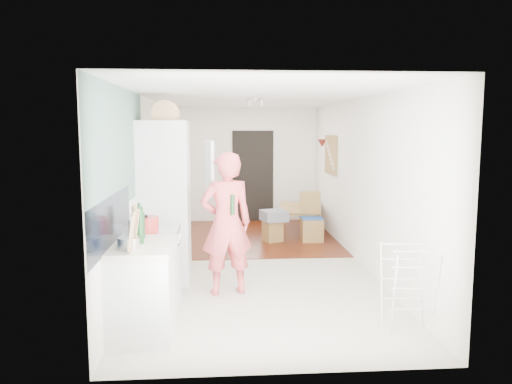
{
  "coord_description": "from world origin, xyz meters",
  "views": [
    {
      "loc": [
        -0.52,
        -7.43,
        2.05
      ],
      "look_at": [
        0.03,
        0.2,
        1.07
      ],
      "focal_mm": 35.0,
      "sensor_mm": 36.0,
      "label": 1
    }
  ],
  "objects": [
    {
      "name": "red_casserole",
      "position": [
        -1.34,
        -1.96,
        1.0
      ],
      "size": [
        0.32,
        0.32,
        0.16
      ],
      "primitive_type": "cylinder",
      "rotation": [
        0.0,
        0.0,
        -0.18
      ],
      "color": "red",
      "rests_on": "cooker_top"
    },
    {
      "name": "pinboard_frame",
      "position": [
        1.57,
        1.9,
        1.55
      ],
      "size": [
        0.0,
        0.94,
        0.74
      ],
      "primitive_type": "cube",
      "color": "olive",
      "rests_on": "room_shell"
    },
    {
      "name": "bottle_c",
      "position": [
        -1.4,
        -2.46,
        1.03
      ],
      "size": [
        0.1,
        0.1,
        0.23
      ],
      "primitive_type": "cylinder",
      "rotation": [
        0.0,
        0.0,
        -0.14
      ],
      "color": "silver",
      "rests_on": "worktop"
    },
    {
      "name": "person",
      "position": [
        -0.45,
        -1.38,
        1.05
      ],
      "size": [
        0.85,
        0.65,
        2.09
      ],
      "primitive_type": "imported",
      "rotation": [
        0.0,
        0.0,
        3.36
      ],
      "color": "#E8565A",
      "rests_on": "floor"
    },
    {
      "name": "chopping_boards",
      "position": [
        -1.33,
        -2.79,
        1.11
      ],
      "size": [
        0.09,
        0.28,
        0.37
      ],
      "primitive_type": null,
      "rotation": [
        0.0,
        0.0,
        0.2
      ],
      "color": "tan",
      "rests_on": "worktop"
    },
    {
      "name": "base_cabinet",
      "position": [
        -1.3,
        -2.55,
        0.43
      ],
      "size": [
        0.6,
        0.9,
        0.86
      ],
      "primitive_type": "cube",
      "color": "silver",
      "rests_on": "room_shell"
    },
    {
      "name": "sage_wall_panel",
      "position": [
        -1.59,
        -2.0,
        1.85
      ],
      "size": [
        0.02,
        3.0,
        1.3
      ],
      "primitive_type": "cube",
      "color": "slate",
      "rests_on": "room_shell"
    },
    {
      "name": "room_shell",
      "position": [
        0.0,
        0.0,
        1.25
      ],
      "size": [
        3.2,
        7.0,
        2.5
      ],
      "primitive_type": null,
      "color": "white",
      "rests_on": "ground"
    },
    {
      "name": "worktop",
      "position": [
        -1.3,
        -2.55,
        0.89
      ],
      "size": [
        0.62,
        0.92,
        0.06
      ],
      "primitive_type": "cube",
      "color": "beige",
      "rests_on": "room_shell"
    },
    {
      "name": "range_cooker",
      "position": [
        -1.3,
        -1.8,
        0.44
      ],
      "size": [
        0.6,
        0.6,
        0.88
      ],
      "primitive_type": "cube",
      "color": "silver",
      "rests_on": "room_shell"
    },
    {
      "name": "pepper_mill_front",
      "position": [
        -1.45,
        -2.05,
        1.02
      ],
      "size": [
        0.06,
        0.06,
        0.2
      ],
      "primitive_type": "cylinder",
      "rotation": [
        0.0,
        0.0,
        -0.15
      ],
      "color": "tan",
      "rests_on": "worktop"
    },
    {
      "name": "dining_chair",
      "position": [
        1.13,
        1.37,
        0.45
      ],
      "size": [
        0.38,
        0.38,
        0.9
      ],
      "primitive_type": null,
      "rotation": [
        0.0,
        0.0,
        0.0
      ],
      "color": "olive",
      "rests_on": "floor"
    },
    {
      "name": "drying_rack",
      "position": [
        1.38,
        -2.64,
        0.44
      ],
      "size": [
        0.49,
        0.46,
        0.88
      ],
      "primitive_type": null,
      "rotation": [
        0.0,
        0.0,
        -0.12
      ],
      "color": "silver",
      "rests_on": "floor"
    },
    {
      "name": "grey_drape",
      "position": [
        0.44,
        1.4,
        0.48
      ],
      "size": [
        0.52,
        0.52,
        0.19
      ],
      "primitive_type": "cube",
      "rotation": [
        0.0,
        0.0,
        0.28
      ],
      "color": "slate",
      "rests_on": "stool"
    },
    {
      "name": "fridge_interior",
      "position": [
        -0.96,
        -0.78,
        1.55
      ],
      "size": [
        0.02,
        0.52,
        0.66
      ],
      "primitive_type": "cube",
      "color": "white",
      "rests_on": "room_shell"
    },
    {
      "name": "bottle_b",
      "position": [
        -1.34,
        -2.28,
        1.05
      ],
      "size": [
        0.06,
        0.06,
        0.26
      ],
      "primitive_type": "cylinder",
      "rotation": [
        0.0,
        0.0,
        -0.02
      ],
      "color": "#163F1B",
      "rests_on": "worktop"
    },
    {
      "name": "pinboard",
      "position": [
        1.58,
        1.9,
        1.55
      ],
      "size": [
        0.03,
        0.9,
        0.7
      ],
      "primitive_type": "cube",
      "color": "tan",
      "rests_on": "room_shell"
    },
    {
      "name": "held_bottle",
      "position": [
        -0.38,
        -1.49,
        1.14
      ],
      "size": [
        0.05,
        0.05,
        0.25
      ],
      "primitive_type": "cylinder",
      "color": "#163F1B",
      "rests_on": "person"
    },
    {
      "name": "doorway_recess",
      "position": [
        0.2,
        3.48,
        1.0
      ],
      "size": [
        0.9,
        0.04,
        2.0
      ],
      "primitive_type": "cube",
      "color": "black",
      "rests_on": "room_shell"
    },
    {
      "name": "bread_bin",
      "position": [
        -1.22,
        -0.81,
        2.24
      ],
      "size": [
        0.38,
        0.37,
        0.19
      ],
      "primitive_type": null,
      "rotation": [
        0.0,
        0.0,
        -0.1
      ],
      "color": "tan",
      "rests_on": "fridge_housing"
    },
    {
      "name": "tile_splashback",
      "position": [
        -1.59,
        -2.55,
        1.15
      ],
      "size": [
        0.02,
        1.9,
        0.5
      ],
      "primitive_type": "cube",
      "color": "black",
      "rests_on": "room_shell"
    },
    {
      "name": "cooker_top",
      "position": [
        -1.3,
        -1.8,
        0.9
      ],
      "size": [
        0.6,
        0.6,
        0.04
      ],
      "primitive_type": "cube",
      "color": "silver",
      "rests_on": "room_shell"
    },
    {
      "name": "steel_pan",
      "position": [
        -1.4,
        -2.72,
        0.97
      ],
      "size": [
        0.21,
        0.21,
        0.1
      ],
      "primitive_type": "cylinder",
      "rotation": [
        0.0,
        0.0,
        0.0
      ],
      "color": "silver",
      "rests_on": "worktop"
    },
    {
      "name": "wall_sconce",
      "position": [
        1.54,
        2.55,
        1.75
      ],
      "size": [
        0.18,
        0.18,
        0.16
      ],
      "primitive_type": "cone",
      "color": "maroon",
      "rests_on": "room_shell"
    },
    {
      "name": "floor",
      "position": [
        0.0,
        0.0,
        0.0
      ],
      "size": [
        3.2,
        7.0,
        0.01
      ],
      "primitive_type": "cube",
      "color": "beige",
      "rests_on": "ground"
    },
    {
      "name": "dining_table",
      "position": [
        1.08,
        2.22,
        0.21
      ],
      "size": [
        0.88,
        1.32,
        0.43
      ],
      "primitive_type": "imported",
      "rotation": [
        0.0,
        0.0,
        1.4
      ],
      "color": "olive",
      "rests_on": "floor"
    },
    {
      "name": "wood_floor_overlay",
      "position": [
        0.0,
        1.85,
        0.01
      ],
      "size": [
        3.2,
        3.3,
        0.01
      ],
      "primitive_type": "cube",
      "color": "#591407",
      "rests_on": "room_shell"
    },
    {
      "name": "fridge_housing",
      "position": [
        -1.27,
        -0.78,
        1.07
      ],
      "size": [
        0.66,
        0.66,
        2.15
      ],
      "primitive_type": "cube",
      "color": "silver",
      "rests_on": "room_shell"
    },
    {
      "name": "bottle_a",
      "position": [
        -1.32,
        -2.52,
        1.08
      ],
      "size": [
        0.08,
        0.08,
        0.33
      ],
      "primitive_type": "cylinder",
      "rotation": [
        0.0,
        0.0,
        0.08
      ],
      "color": "#163F1B",
      "rests_on": "worktop"
    },
    {
      "name": "pepper_mill_back",
      "position": [
        -1.45,
        -2.02,
        1.04
      ],
      "size": [
        0.07,
        0.07,
        0.24
      ],
      "primitive_type": "cylinder",
      "rotation": [
        0.0,
        0.0,
        0.03
      ],
      "color": "tan",
      "rests_on": "worktop"
    },
    {
      "name": "fridge_door",
      "position": [
        -0.66,
        -1.08,
        1.55
      ],
      "size": [
        0.14,
        0.56,
        0.7
      ],
      "primitive_type": "cube",
      "rotation": [
        0.0,
        0.0,
        -1.4
      ],
      "color": "silver",
      "rests_on": "room_shell"
    },
    {
      "name": "stool",
      "position": [
        0.42,
        1.4,
        0.19
      ],
      "size": [
        0.39,
        0.39,
        0.39
      ],
      "primitive_type": null,
      "rotation": [
        0.0,
        0.0,
        0.38
      ],
      "color": "olive",
      "rests_on": "floor"
    }
  ]
}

